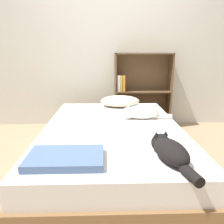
# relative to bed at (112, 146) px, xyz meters

# --- Properties ---
(ground_plane) EXTENTS (8.00, 8.00, 0.00)m
(ground_plane) POSITION_rel_bed_xyz_m (0.00, 0.00, -0.21)
(ground_plane) COLOR #997F60
(wall_back) EXTENTS (8.00, 0.06, 2.50)m
(wall_back) POSITION_rel_bed_xyz_m (0.00, 1.39, 1.04)
(wall_back) COLOR silver
(wall_back) RESTS_ON ground_plane
(bed) EXTENTS (1.34, 1.99, 0.43)m
(bed) POSITION_rel_bed_xyz_m (0.00, 0.00, 0.00)
(bed) COLOR brown
(bed) RESTS_ON ground_plane
(pillow) EXTENTS (0.51, 0.34, 0.14)m
(pillow) POSITION_rel_bed_xyz_m (0.13, 0.80, 0.29)
(pillow) COLOR beige
(pillow) RESTS_ON bed
(cat_light) EXTENTS (0.53, 0.15, 0.15)m
(cat_light) POSITION_rel_bed_xyz_m (0.31, 0.23, 0.29)
(cat_light) COLOR white
(cat_light) RESTS_ON bed
(cat_dark) EXTENTS (0.25, 0.52, 0.16)m
(cat_dark) POSITION_rel_bed_xyz_m (0.35, -0.70, 0.28)
(cat_dark) COLOR black
(cat_dark) RESTS_ON bed
(bookshelf) EXTENTS (0.84, 0.26, 1.11)m
(bookshelf) POSITION_rel_bed_xyz_m (0.47, 1.27, 0.36)
(bookshelf) COLOR brown
(bookshelf) RESTS_ON ground_plane
(blanket_fold) EXTENTS (0.50, 0.31, 0.05)m
(blanket_fold) POSITION_rel_bed_xyz_m (-0.33, -0.71, 0.24)
(blanket_fold) COLOR #4C668E
(blanket_fold) RESTS_ON bed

